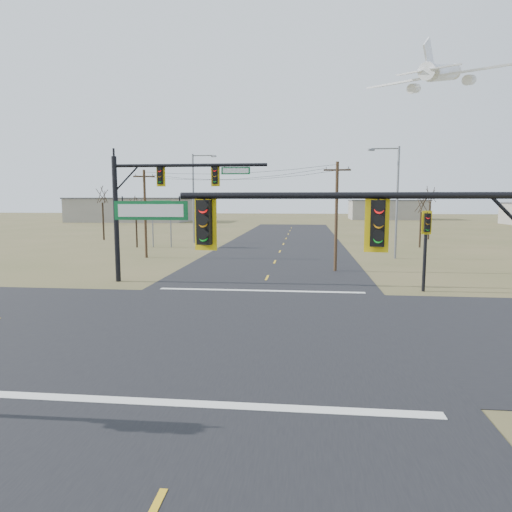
{
  "coord_description": "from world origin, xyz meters",
  "views": [
    {
      "loc": [
        2.5,
        -18.54,
        5.29
      ],
      "look_at": [
        0.42,
        1.0,
        2.87
      ],
      "focal_mm": 32.0,
      "sensor_mm": 36.0,
      "label": 1
    }
  ],
  "objects": [
    {
      "name": "jet_airliner",
      "position": [
        26.16,
        68.35,
        27.68
      ],
      "size": [
        24.52,
        24.85,
        11.3
      ],
      "rotation": [
        0.0,
        -0.22,
        1.0
      ],
      "color": "white"
    },
    {
      "name": "bare_tree_d",
      "position": [
        19.14,
        44.88,
        6.06
      ],
      "size": [
        2.9,
        2.9,
        7.52
      ],
      "rotation": [
        0.0,
        0.0,
        0.02
      ],
      "color": "black",
      "rests_on": "ground"
    },
    {
      "name": "streetlight_c",
      "position": [
        -10.88,
        36.62,
        6.08
      ],
      "size": [
        3.03,
        0.48,
        10.82
      ],
      "rotation": [
        0.0,
        0.0,
        -0.39
      ],
      "color": "slate",
      "rests_on": "ground"
    },
    {
      "name": "pedestal_signal_ne",
      "position": [
        9.42,
        8.31,
        3.39
      ],
      "size": [
        0.57,
        0.5,
        4.71
      ],
      "rotation": [
        0.0,
        0.0,
        0.01
      ],
      "color": "black",
      "rests_on": "ground"
    },
    {
      "name": "mast_arm_far",
      "position": [
        -6.79,
        9.72,
        5.74
      ],
      "size": [
        9.91,
        0.47,
        8.03
      ],
      "rotation": [
        0.0,
        0.0,
        0.12
      ],
      "color": "black",
      "rests_on": "ground"
    },
    {
      "name": "utility_pole_near",
      "position": [
        4.82,
        15.56,
        4.24
      ],
      "size": [
        1.97,
        0.23,
        8.05
      ],
      "rotation": [
        0.0,
        0.0,
        0.02
      ],
      "color": "#442D1D",
      "rests_on": "ground"
    },
    {
      "name": "highway_sign",
      "position": [
        -13.44,
        31.13,
        3.75
      ],
      "size": [
        2.59,
        1.16,
        5.22
      ],
      "rotation": [
        0.0,
        0.0,
        -0.4
      ],
      "color": "slate",
      "rests_on": "ground"
    },
    {
      "name": "bare_tree_a",
      "position": [
        -16.16,
        30.55,
        4.81
      ],
      "size": [
        2.59,
        2.59,
        6.07
      ],
      "rotation": [
        0.0,
        0.0,
        -0.04
      ],
      "color": "black",
      "rests_on": "ground"
    },
    {
      "name": "bare_tree_b",
      "position": [
        -24.04,
        39.39,
        6.03
      ],
      "size": [
        3.37,
        3.37,
        7.55
      ],
      "rotation": [
        0.0,
        0.0,
        -0.15
      ],
      "color": "black",
      "rests_on": "ground"
    },
    {
      "name": "stop_bar_near",
      "position": [
        0.0,
        -7.5,
        0.03
      ],
      "size": [
        12.0,
        0.4,
        0.01
      ],
      "primitive_type": "cube",
      "color": "silver",
      "rests_on": "road_ns"
    },
    {
      "name": "bare_tree_c",
      "position": [
        15.35,
        33.9,
        4.96
      ],
      "size": [
        3.51,
        3.51,
        6.32
      ],
      "rotation": [
        0.0,
        0.0,
        0.41
      ],
      "color": "black",
      "rests_on": "ground"
    },
    {
      "name": "warehouse_left",
      "position": [
        -40.0,
        90.0,
        2.75
      ],
      "size": [
        28.0,
        14.0,
        5.5
      ],
      "primitive_type": "cube",
      "color": "gray",
      "rests_on": "ground"
    },
    {
      "name": "road_ns",
      "position": [
        0.0,
        0.0,
        0.01
      ],
      "size": [
        14.0,
        160.0,
        0.02
      ],
      "primitive_type": "cube",
      "color": "black",
      "rests_on": "ground"
    },
    {
      "name": "utility_pole_far",
      "position": [
        -11.98,
        21.84,
        4.21
      ],
      "size": [
        1.95,
        0.35,
        7.99
      ],
      "rotation": [
        0.0,
        0.0,
        0.12
      ],
      "color": "#442D1D",
      "rests_on": "ground"
    },
    {
      "name": "streetlight_a",
      "position": [
        10.49,
        23.64,
        5.62
      ],
      "size": [
        2.8,
        0.43,
        10.01
      ],
      "rotation": [
        0.0,
        0.0,
        0.36
      ],
      "color": "slate",
      "rests_on": "ground"
    },
    {
      "name": "mast_arm_near",
      "position": [
        4.03,
        -7.96,
        4.38
      ],
      "size": [
        10.32,
        0.49,
        5.99
      ],
      "rotation": [
        0.0,
        0.0,
        -0.16
      ],
      "color": "black",
      "rests_on": "ground"
    },
    {
      "name": "stop_bar_far",
      "position": [
        0.0,
        7.5,
        0.03
      ],
      "size": [
        12.0,
        0.4,
        0.01
      ],
      "primitive_type": "cube",
      "color": "silver",
      "rests_on": "road_ns"
    },
    {
      "name": "warehouse_mid",
      "position": [
        25.0,
        110.0,
        2.5
      ],
      "size": [
        20.0,
        12.0,
        5.0
      ],
      "primitive_type": "cube",
      "color": "gray",
      "rests_on": "ground"
    },
    {
      "name": "ground",
      "position": [
        0.0,
        0.0,
        0.0
      ],
      "size": [
        320.0,
        320.0,
        0.0
      ],
      "primitive_type": "plane",
      "color": "brown",
      "rests_on": "ground"
    },
    {
      "name": "road_ew",
      "position": [
        0.0,
        0.0,
        0.01
      ],
      "size": [
        160.0,
        14.0,
        0.02
      ],
      "primitive_type": "cube",
      "color": "black",
      "rests_on": "ground"
    }
  ]
}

